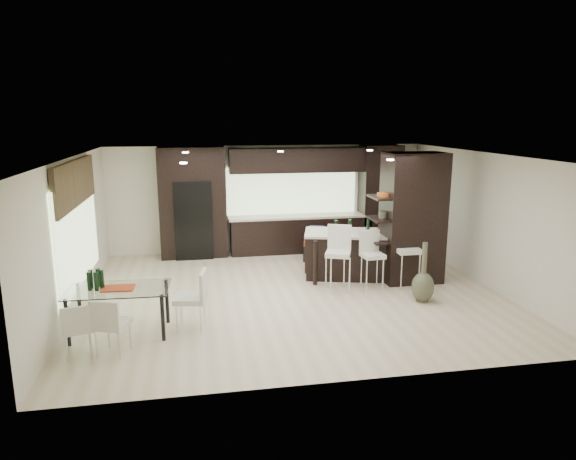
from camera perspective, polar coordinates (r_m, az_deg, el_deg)
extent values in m
plane|color=beige|center=(10.19, 0.61, -7.05)|extent=(8.00, 8.00, 0.00)
cube|color=silver|center=(13.22, -2.25, 3.53)|extent=(8.00, 0.02, 2.70)
cube|color=silver|center=(9.89, -22.77, -0.50)|extent=(0.02, 7.00, 2.70)
cube|color=silver|center=(11.27, 21.03, 1.13)|extent=(0.02, 7.00, 2.70)
cube|color=white|center=(9.63, 0.64, 8.27)|extent=(8.00, 7.00, 0.02)
cube|color=#B2D199|center=(10.07, -22.31, -0.24)|extent=(0.04, 3.20, 1.90)
cube|color=#B2D199|center=(13.24, 0.35, 4.43)|extent=(3.40, 0.04, 1.20)
cube|color=brown|center=(9.92, -22.57, 4.84)|extent=(0.08, 3.00, 0.80)
cube|color=white|center=(9.87, 0.37, 8.26)|extent=(4.00, 3.00, 0.02)
cube|color=black|center=(12.97, 0.15, 3.37)|extent=(6.80, 0.68, 2.70)
cube|color=black|center=(12.79, -10.45, 1.20)|extent=(0.90, 0.68, 1.90)
cube|color=black|center=(10.97, 13.68, 1.32)|extent=(1.20, 0.80, 2.70)
cube|color=black|center=(11.22, 7.96, -2.69)|extent=(2.55, 1.58, 0.99)
cube|color=silver|center=(10.23, 5.56, -3.92)|extent=(0.61, 0.61, 1.06)
cube|color=silver|center=(10.48, 9.35, -3.93)|extent=(0.45, 0.45, 0.95)
cube|color=silver|center=(10.70, 13.08, -3.43)|extent=(0.48, 0.48, 1.06)
cube|color=black|center=(12.44, 4.67, -2.28)|extent=(1.35, 0.79, 0.49)
cube|color=white|center=(8.69, -18.18, -8.58)|extent=(1.60, 0.95, 0.75)
cube|color=silver|center=(8.00, -18.90, -10.26)|extent=(0.57, 0.57, 0.82)
cube|color=silver|center=(8.11, -22.35, -10.42)|extent=(0.50, 0.50, 0.76)
cube|color=silver|center=(8.57, -10.80, -7.92)|extent=(0.56, 0.56, 0.90)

